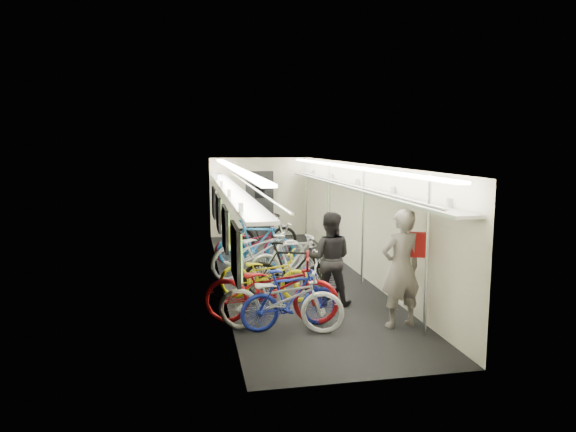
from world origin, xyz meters
name	(u,v)px	position (x,y,z in m)	size (l,w,h in m)	color
train_car_shell	(269,196)	(-0.36, 0.71, 1.66)	(10.00, 10.00, 10.00)	black
bicycle_0	(281,299)	(-0.79, -3.17, 0.50)	(0.66, 1.91, 1.00)	silver
bicycle_1	(290,299)	(-0.63, -3.10, 0.47)	(0.45, 1.58, 0.95)	#192799
bicycle_2	(271,289)	(-0.88, -2.82, 0.56)	(0.74, 2.14, 1.12)	maroon
bicycle_3	(292,271)	(-0.32, -1.67, 0.54)	(0.51, 1.80, 1.08)	black
bicycle_4	(266,275)	(-0.77, -1.55, 0.46)	(0.61, 1.76, 0.93)	yellow
bicycle_5	(292,260)	(-0.13, -0.74, 0.53)	(0.50, 1.76, 1.06)	silver
bicycle_6	(259,250)	(-0.67, 0.06, 0.58)	(0.77, 2.20, 1.15)	#AEADB2
bicycle_7	(256,244)	(-0.64, 0.86, 0.56)	(0.53, 1.86, 1.12)	#1B60A6
bicycle_8	(252,243)	(-0.67, 1.42, 0.46)	(0.62, 1.77, 0.93)	maroon
bicycle_9	(263,233)	(-0.27, 2.35, 0.54)	(0.51, 1.80, 1.08)	black
passenger_near	(401,268)	(1.06, -3.32, 0.92)	(0.67, 0.44, 1.84)	gray
passenger_mid	(329,258)	(0.29, -2.00, 0.82)	(0.80, 0.62, 1.64)	black
backpack	(417,245)	(1.32, -3.29, 1.28)	(0.26, 0.14, 0.38)	#9E100F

